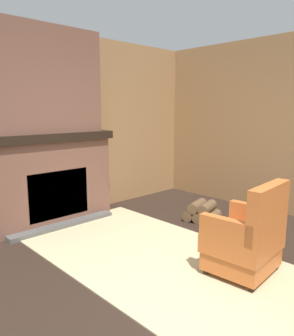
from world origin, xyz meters
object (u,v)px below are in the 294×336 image
Objects in this scene: firewood_stack at (202,212)px; storage_case at (87,125)px; armchair at (247,240)px; oil_lamp_vase at (2,127)px.

storage_case is (-1.43, -0.96, 1.22)m from firewood_stack.
armchair is at bearing 0.07° from storage_case.
oil_lamp_vase is (-1.43, -2.19, 1.25)m from firewood_stack.
armchair is 2.84m from storage_case.
firewood_stack is at bearing -42.05° from armchair.
oil_lamp_vase reaches higher than firewood_stack.
storage_case reaches higher than firewood_stack.
oil_lamp_vase reaches higher than armchair.
storage_case is (0.00, 1.23, -0.03)m from oil_lamp_vase.
firewood_stack is 2.90m from oil_lamp_vase.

